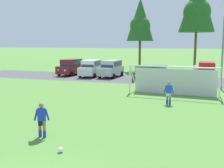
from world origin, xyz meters
TOP-DOWN VIEW (x-y plane):
  - ground_plane at (0.00, 15.00)m, footprint 400.00×400.00m
  - parking_lot_strip at (0.00, 26.73)m, footprint 52.00×8.40m
  - soccer_ball at (-0.75, 3.47)m, footprint 0.22×0.22m
  - soccer_goal at (2.30, 17.57)m, footprint 7.54×2.49m
  - player_striker_near at (-2.45, 4.84)m, footprint 0.71×0.40m
  - player_defender_far at (2.34, 13.79)m, footprint 0.74×0.26m
  - parked_car_slot_far_left at (-12.54, 27.88)m, footprint 2.40×4.73m
  - parked_car_slot_left at (-9.22, 27.10)m, footprint 2.28×4.67m
  - parked_car_slot_center_left at (-6.58, 27.46)m, footprint 2.40×4.73m
  - parked_car_slot_center at (-2.07, 25.88)m, footprint 2.26×4.32m
  - parked_car_slot_center_right at (-0.36, 26.02)m, footprint 2.20×4.29m
  - parked_car_slot_right at (4.47, 27.56)m, footprint 2.23×4.30m
  - parked_car_slot_far_right at (5.03, 27.72)m, footprint 2.17×4.61m
  - tree_left_edge at (-4.85, 36.48)m, footprint 4.20×4.20m
  - tree_mid_left at (3.42, 38.20)m, footprint 5.40×5.40m

SIDE VIEW (x-z plane):
  - ground_plane at x=0.00m, z-range 0.00..0.00m
  - parking_lot_strip at x=0.00m, z-range 0.00..0.01m
  - soccer_ball at x=-0.75m, z-range 0.00..0.22m
  - player_striker_near at x=-2.45m, z-range 0.00..1.64m
  - player_defender_far at x=2.34m, z-range 0.00..1.64m
  - parked_car_slot_center at x=-2.07m, z-range 0.02..1.74m
  - parked_car_slot_center_right at x=-0.36m, z-range 0.02..1.74m
  - parked_car_slot_right at x=4.47m, z-range 0.02..1.74m
  - parked_car_slot_far_left at x=-12.54m, z-range 0.03..2.19m
  - parked_car_slot_left at x=-9.22m, z-range 0.03..2.19m
  - parked_car_slot_center_left at x=-6.58m, z-range 0.03..2.19m
  - parked_car_slot_far_right at x=5.03m, z-range 0.03..2.19m
  - soccer_goal at x=2.30m, z-range 0.01..2.58m
  - tree_left_edge at x=-4.85m, z-range 2.10..13.31m
  - tree_mid_left at x=3.42m, z-range 2.71..17.10m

